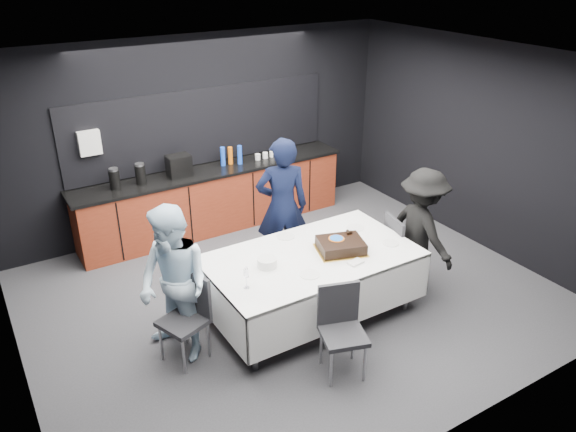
% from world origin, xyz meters
% --- Properties ---
extents(ground, '(6.00, 6.00, 0.00)m').
position_xyz_m(ground, '(0.00, 0.00, 0.00)').
color(ground, '#3E3E43').
rests_on(ground, ground).
extents(room_shell, '(6.04, 5.04, 2.82)m').
position_xyz_m(room_shell, '(0.00, 0.00, 1.86)').
color(room_shell, white).
rests_on(room_shell, ground).
extents(kitchenette, '(4.10, 0.64, 2.05)m').
position_xyz_m(kitchenette, '(-0.02, 2.22, 0.54)').
color(kitchenette, maroon).
rests_on(kitchenette, ground).
extents(party_table, '(2.32, 1.32, 0.78)m').
position_xyz_m(party_table, '(0.00, -0.40, 0.64)').
color(party_table, '#99999E').
rests_on(party_table, ground).
extents(cake_assembly, '(0.63, 0.57, 0.17)m').
position_xyz_m(cake_assembly, '(0.33, -0.49, 0.85)').
color(cake_assembly, gold).
rests_on(cake_assembly, party_table).
extents(plate_stack, '(0.21, 0.21, 0.10)m').
position_xyz_m(plate_stack, '(-0.54, -0.36, 0.83)').
color(plate_stack, white).
rests_on(plate_stack, party_table).
extents(loose_plate_near, '(0.21, 0.21, 0.01)m').
position_xyz_m(loose_plate_near, '(-0.25, -0.74, 0.78)').
color(loose_plate_near, white).
rests_on(loose_plate_near, party_table).
extents(loose_plate_right_a, '(0.21, 0.21, 0.01)m').
position_xyz_m(loose_plate_right_a, '(0.81, -0.13, 0.78)').
color(loose_plate_right_a, white).
rests_on(loose_plate_right_a, party_table).
extents(loose_plate_right_b, '(0.19, 0.19, 0.01)m').
position_xyz_m(loose_plate_right_b, '(0.92, -0.65, 0.78)').
color(loose_plate_right_b, white).
rests_on(loose_plate_right_b, party_table).
extents(loose_plate_far, '(0.21, 0.21, 0.01)m').
position_xyz_m(loose_plate_far, '(-0.02, 0.12, 0.78)').
color(loose_plate_far, white).
rests_on(loose_plate_far, party_table).
extents(fork_pile, '(0.18, 0.13, 0.03)m').
position_xyz_m(fork_pile, '(0.30, -0.80, 0.79)').
color(fork_pile, white).
rests_on(fork_pile, party_table).
extents(champagne_flute, '(0.06, 0.06, 0.22)m').
position_xyz_m(champagne_flute, '(-0.92, -0.61, 0.94)').
color(champagne_flute, white).
rests_on(champagne_flute, party_table).
extents(chair_left, '(0.54, 0.54, 0.92)m').
position_xyz_m(chair_left, '(-1.45, -0.35, 0.53)').
color(chair_left, '#2A2A2E').
rests_on(chair_left, ground).
extents(chair_right, '(0.50, 0.50, 0.92)m').
position_xyz_m(chair_right, '(1.29, -0.43, 0.53)').
color(chair_right, '#2A2A2E').
rests_on(chair_right, ground).
extents(chair_near, '(0.53, 0.53, 0.92)m').
position_xyz_m(chair_near, '(-0.26, -1.32, 0.53)').
color(chair_near, '#2A2A2E').
rests_on(chair_near, ground).
extents(person_center, '(0.77, 0.64, 1.81)m').
position_xyz_m(person_center, '(0.23, 0.62, 0.90)').
color(person_center, black).
rests_on(person_center, ground).
extents(person_left, '(0.86, 0.97, 1.67)m').
position_xyz_m(person_left, '(-1.54, -0.27, 0.83)').
color(person_left, '#C5E2F7').
rests_on(person_left, ground).
extents(person_right, '(0.64, 1.04, 1.56)m').
position_xyz_m(person_right, '(1.44, -0.60, 0.78)').
color(person_right, black).
rests_on(person_right, ground).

